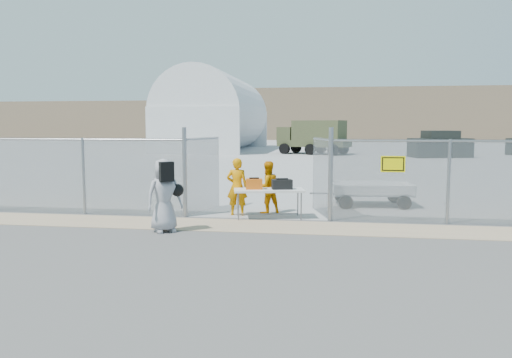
% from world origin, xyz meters
% --- Properties ---
extents(ground, '(160.00, 160.00, 0.00)m').
position_xyz_m(ground, '(0.00, 0.00, 0.00)').
color(ground, '#525050').
extents(tarmac_inside, '(160.00, 80.00, 0.01)m').
position_xyz_m(tarmac_inside, '(0.00, 42.00, 0.01)').
color(tarmac_inside, '#9F9F9F').
rests_on(tarmac_inside, ground).
extents(dirt_strip, '(44.00, 1.60, 0.01)m').
position_xyz_m(dirt_strip, '(0.00, 1.00, 0.01)').
color(dirt_strip, tan).
rests_on(dirt_strip, ground).
extents(distant_hills, '(140.00, 6.00, 9.00)m').
position_xyz_m(distant_hills, '(5.00, 78.00, 4.50)').
color(distant_hills, '#7F684F').
rests_on(distant_hills, ground).
extents(chain_link_fence, '(40.00, 0.20, 2.20)m').
position_xyz_m(chain_link_fence, '(0.00, 2.00, 1.10)').
color(chain_link_fence, gray).
rests_on(chain_link_fence, ground).
extents(quonset_hangar, '(9.00, 18.00, 8.00)m').
position_xyz_m(quonset_hangar, '(-10.00, 40.00, 4.00)').
color(quonset_hangar, silver).
rests_on(quonset_hangar, ground).
extents(folding_table, '(2.03, 1.17, 0.81)m').
position_xyz_m(folding_table, '(0.34, 2.14, 0.40)').
color(folding_table, silver).
rests_on(folding_table, ground).
extents(orange_bag, '(0.50, 0.38, 0.28)m').
position_xyz_m(orange_bag, '(-0.07, 2.12, 0.95)').
color(orange_bag, orange).
rests_on(orange_bag, folding_table).
extents(black_duffel, '(0.61, 0.45, 0.26)m').
position_xyz_m(black_duffel, '(0.69, 2.22, 0.94)').
color(black_duffel, black).
rests_on(black_duffel, folding_table).
extents(security_worker_left, '(0.62, 0.42, 1.64)m').
position_xyz_m(security_worker_left, '(-0.61, 2.46, 0.82)').
color(security_worker_left, orange).
rests_on(security_worker_left, ground).
extents(security_worker_right, '(0.93, 0.89, 1.52)m').
position_xyz_m(security_worker_right, '(0.19, 2.94, 0.76)').
color(security_worker_right, orange).
rests_on(security_worker_right, ground).
extents(visitor, '(1.03, 0.97, 1.76)m').
position_xyz_m(visitor, '(-1.93, 0.04, 0.88)').
color(visitor, '#97969D').
rests_on(visitor, ground).
extents(utility_trailer, '(3.36, 1.95, 0.78)m').
position_xyz_m(utility_trailer, '(3.29, 4.76, 0.39)').
color(utility_trailer, silver).
rests_on(utility_trailer, ground).
extents(military_truck, '(6.65, 4.42, 2.98)m').
position_xyz_m(military_truck, '(0.47, 33.21, 1.49)').
color(military_truck, '#414729').
rests_on(military_truck, ground).
extents(parked_vehicle_near, '(4.97, 3.14, 2.08)m').
position_xyz_m(parked_vehicle_near, '(10.55, 30.13, 1.04)').
color(parked_vehicle_near, black).
rests_on(parked_vehicle_near, ground).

